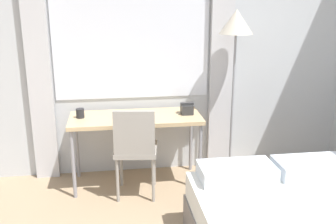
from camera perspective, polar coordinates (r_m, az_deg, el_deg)
name	(u,v)px	position (r m, az deg, el deg)	size (l,w,h in m)	color
wall_back_with_window	(166,50)	(4.23, -0.24, 9.03)	(4.89, 0.13, 2.70)	silver
desk	(136,122)	(4.00, -4.71, -1.43)	(1.33, 0.55, 0.74)	tan
desk_chair	(135,146)	(3.77, -4.75, -4.96)	(0.45, 0.45, 0.91)	gray
standing_lamp	(236,34)	(4.04, 9.81, 11.09)	(0.34, 0.34, 1.78)	#4C4C51
telephone	(187,109)	(4.04, 2.75, 0.47)	(0.13, 0.13, 0.12)	#2D2D2D
book	(132,117)	(3.90, -5.21, -0.79)	(0.28, 0.18, 0.02)	#33664C
mug	(80,113)	(4.00, -12.63, -0.18)	(0.08, 0.08, 0.09)	#262628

